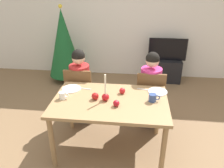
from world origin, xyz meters
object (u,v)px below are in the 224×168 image
Objects in this scene: chair_left at (80,92)px; candle_centerpiece at (105,95)px; apple_near_candle at (122,91)px; plate_left at (71,89)px; mug_left at (63,95)px; apple_by_left_plate at (95,96)px; mug_right at (153,98)px; tv_stand at (165,70)px; chair_right at (150,95)px; tv at (168,49)px; person_left_child at (80,87)px; dining_table at (110,106)px; apple_by_right_mug at (116,103)px; person_right_child at (150,91)px; christmas_tree at (64,43)px; plate_right at (158,92)px.

candle_centerpiece reaches higher than chair_left.
plate_left is at bearing 176.39° from apple_near_candle.
apple_by_left_plate is at bearing 3.86° from mug_left.
chair_left is at bearing 151.22° from mug_right.
candle_centerpiece reaches higher than tv_stand.
apple_by_left_plate is at bearing -138.82° from chair_right.
candle_centerpiece is at bearing -113.12° from tv.
mug_left is at bearing -149.82° from chair_right.
person_left_child is 1.48× the size of tv.
mug_left is (-1.10, -0.64, 0.28)m from chair_right.
plate_left is at bearing -125.55° from tv_stand.
dining_table is 1.77× the size of tv.
apple_near_candle is at bearing -110.70° from tv.
dining_table is 15.83× the size of apple_by_left_plate.
apple_by_right_mug is at bearing -25.26° from apple_by_left_plate.
candle_centerpiece is 4.46× the size of apple_by_right_mug.
plate_left is at bearing 153.80° from candle_centerpiece.
chair_left is at bearing -130.97° from tv.
chair_left is at bearing 85.94° from mug_left.
plate_left reaches higher than dining_table.
apple_by_right_mug is at bearing -39.67° from candle_centerpiece.
person_right_child is at bearing 89.47° from mug_right.
chair_right is 1.16m from plate_left.
apple_near_candle is (1.36, -1.90, -0.05)m from christmas_tree.
chair_left reaches higher than tv_stand.
mug_left is at bearing -94.06° from chair_left.
tv_stand is 4.70× the size of mug_right.
candle_centerpiece reaches higher than mug_left.
christmas_tree is 20.86× the size of apple_near_candle.
plate_right is at bearing -17.86° from person_left_child.
person_left_child is 13.25× the size of apple_by_left_plate.
christmas_tree is 6.50× the size of plate_right.
apple_by_left_plate is at bearing -61.25° from person_left_child.
dining_table is 0.81m from chair_right.
chair_left is 3.62× the size of plate_left.
mug_right is (1.05, -0.58, 0.29)m from chair_left.
mug_left is at bearing -93.87° from person_left_child.
person_right_child is 15.18× the size of apple_near_candle.
chair_left is 1.05m from chair_right.
chair_right is 0.07m from person_right_child.
chair_right is 11.77× the size of apple_by_right_mug.
plate_right is (1.82, -1.80, -0.08)m from christmas_tree.
candle_centerpiece is 0.19m from apple_by_right_mug.
person_right_child is 4.72× the size of plate_left.
person_left_child reaches higher than mug_left.
chair_right is 0.77× the size of person_left_child.
tv_stand is at bearing 56.98° from mug_left.
tv is 2.31m from mug_right.
plate_right is (-0.34, -2.02, 0.05)m from tv.
person_left_child is at bearing 88.54° from plate_left.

